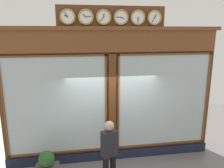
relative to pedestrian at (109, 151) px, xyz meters
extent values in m
cube|color=#5B3319|center=(-0.25, -1.31, 0.93)|extent=(5.94, 0.30, 3.73)
cube|color=#191E33|center=(-0.25, -1.14, -0.79)|extent=(5.94, 0.08, 0.28)
cube|color=brown|center=(-0.25, -1.12, 2.51)|extent=(5.83, 0.08, 0.56)
cube|color=brown|center=(-0.25, -1.14, 2.85)|extent=(6.06, 0.20, 0.10)
cube|color=silver|center=(-1.76, -1.14, 0.80)|extent=(2.62, 0.02, 2.66)
cube|color=brown|center=(-1.76, -1.12, 2.16)|extent=(2.72, 0.04, 0.05)
cube|color=brown|center=(-1.76, -1.12, -0.56)|extent=(2.72, 0.04, 0.05)
cube|color=brown|center=(-3.10, -1.12, 0.80)|extent=(0.05, 0.04, 2.76)
cube|color=brown|center=(-0.42, -1.12, 0.80)|extent=(0.05, 0.04, 2.76)
cube|color=silver|center=(1.26, -1.14, 0.80)|extent=(2.62, 0.02, 2.66)
cube|color=brown|center=(1.26, -1.12, 2.16)|extent=(2.72, 0.04, 0.05)
cube|color=brown|center=(1.26, -1.12, -0.56)|extent=(2.72, 0.04, 0.05)
cube|color=brown|center=(2.60, -1.12, 0.80)|extent=(0.05, 0.04, 2.76)
cube|color=brown|center=(-0.07, -1.12, 0.80)|extent=(0.05, 0.04, 2.76)
cube|color=#5B3319|center=(-0.25, -1.13, 0.80)|extent=(0.20, 0.10, 2.76)
cube|color=#5B3319|center=(-0.25, -1.18, 3.12)|extent=(2.82, 0.06, 0.58)
cylinder|color=white|center=(-1.37, -1.10, 3.12)|extent=(0.32, 0.02, 0.32)
torus|color=#B79347|center=(-1.37, -1.10, 3.12)|extent=(0.39, 0.05, 0.39)
cube|color=black|center=(-1.39, -1.08, 3.16)|extent=(0.05, 0.01, 0.09)
cube|color=black|center=(-1.34, -1.08, 3.06)|extent=(0.08, 0.01, 0.12)
sphere|color=black|center=(-1.37, -1.08, 3.12)|extent=(0.02, 0.02, 0.02)
cylinder|color=white|center=(-0.92, -1.10, 3.12)|extent=(0.32, 0.02, 0.32)
torus|color=#B79347|center=(-0.92, -1.10, 3.12)|extent=(0.39, 0.04, 0.39)
cube|color=black|center=(-0.92, -1.08, 3.08)|extent=(0.02, 0.01, 0.09)
cube|color=black|center=(-0.92, -1.08, 3.05)|extent=(0.01, 0.01, 0.13)
sphere|color=black|center=(-0.92, -1.08, 3.12)|extent=(0.02, 0.02, 0.02)
cylinder|color=white|center=(-0.47, -1.10, 3.12)|extent=(0.32, 0.02, 0.32)
torus|color=#B79347|center=(-0.47, -1.10, 3.12)|extent=(0.39, 0.05, 0.39)
cube|color=black|center=(-0.51, -1.08, 3.10)|extent=(0.09, 0.01, 0.05)
cube|color=black|center=(-0.41, -1.08, 3.12)|extent=(0.13, 0.01, 0.01)
sphere|color=black|center=(-0.47, -1.08, 3.12)|extent=(0.02, 0.02, 0.02)
cylinder|color=white|center=(-0.03, -1.10, 3.12)|extent=(0.32, 0.02, 0.32)
torus|color=#B79347|center=(-0.03, -1.10, 3.12)|extent=(0.39, 0.05, 0.39)
cube|color=black|center=(-0.03, -1.08, 3.16)|extent=(0.03, 0.01, 0.09)
cube|color=black|center=(0.02, -1.08, 3.07)|extent=(0.10, 0.01, 0.11)
sphere|color=black|center=(-0.03, -1.08, 3.12)|extent=(0.02, 0.02, 0.02)
cylinder|color=white|center=(0.42, -1.10, 3.12)|extent=(0.32, 0.02, 0.32)
torus|color=#B79347|center=(0.42, -1.10, 3.12)|extent=(0.40, 0.05, 0.40)
cube|color=black|center=(0.45, -1.08, 3.15)|extent=(0.07, 0.01, 0.07)
cube|color=black|center=(0.36, -1.08, 3.13)|extent=(0.13, 0.01, 0.03)
sphere|color=black|center=(0.42, -1.08, 3.12)|extent=(0.02, 0.02, 0.02)
cylinder|color=white|center=(0.87, -1.10, 3.12)|extent=(0.32, 0.02, 0.32)
torus|color=#B79347|center=(0.87, -1.10, 3.12)|extent=(0.39, 0.04, 0.39)
cube|color=black|center=(0.91, -1.08, 3.14)|extent=(0.09, 0.01, 0.05)
cube|color=black|center=(0.90, -1.08, 3.18)|extent=(0.08, 0.01, 0.12)
sphere|color=black|center=(0.87, -1.08, 3.12)|extent=(0.02, 0.02, 0.02)
cube|color=#232328|center=(0.00, 0.00, 0.20)|extent=(0.41, 0.33, 0.62)
sphere|color=tan|center=(0.00, 0.00, 0.65)|extent=(0.22, 0.22, 0.22)
sphere|color=#285623|center=(1.50, -0.34, -0.26)|extent=(0.39, 0.39, 0.39)
camera|label=1|loc=(0.69, 4.69, 2.76)|focal=35.54mm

